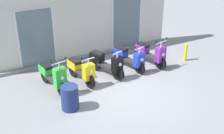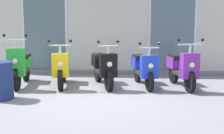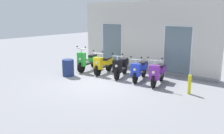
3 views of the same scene
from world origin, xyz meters
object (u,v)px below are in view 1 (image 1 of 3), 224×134
(scooter_green, at_px, (53,76))
(scooter_blue, at_px, (129,57))
(scooter_black, at_px, (106,63))
(trash_bin, at_px, (70,98))
(scooter_purple, at_px, (151,53))
(curb_bollard, at_px, (186,52))
(scooter_yellow, at_px, (81,70))

(scooter_green, xyz_separation_m, scooter_blue, (3.01, 0.16, -0.03))
(scooter_blue, bearing_deg, scooter_black, -177.21)
(scooter_black, distance_m, trash_bin, 2.44)
(scooter_black, bearing_deg, scooter_purple, -1.05)
(curb_bollard, distance_m, trash_bin, 5.42)
(scooter_blue, height_order, curb_bollard, scooter_blue)
(scooter_yellow, bearing_deg, curb_bollard, -4.01)
(curb_bollard, bearing_deg, trash_bin, -168.52)
(trash_bin, bearing_deg, scooter_green, 93.13)
(scooter_green, xyz_separation_m, scooter_yellow, (1.02, 0.04, -0.04))
(scooter_yellow, relative_size, curb_bollard, 2.21)
(scooter_blue, bearing_deg, curb_bollard, -10.04)
(scooter_yellow, distance_m, trash_bin, 1.68)
(scooter_black, bearing_deg, curb_bollard, -6.32)
(scooter_blue, height_order, trash_bin, scooter_blue)
(scooter_black, relative_size, curb_bollard, 2.30)
(scooter_black, bearing_deg, scooter_yellow, -176.29)
(scooter_green, height_order, curb_bollard, scooter_green)
(scooter_black, xyz_separation_m, scooter_blue, (0.98, 0.05, -0.00))
(scooter_yellow, xyz_separation_m, trash_bin, (-0.95, -1.38, -0.07))
(scooter_green, relative_size, scooter_yellow, 1.08)
(scooter_yellow, xyz_separation_m, curb_bollard, (4.36, -0.31, -0.11))
(scooter_purple, bearing_deg, trash_bin, -159.85)
(scooter_black, height_order, scooter_blue, scooter_black)
(scooter_blue, bearing_deg, scooter_yellow, -176.74)
(scooter_purple, xyz_separation_m, curb_bollard, (1.45, -0.34, -0.14))
(scooter_yellow, height_order, trash_bin, scooter_yellow)
(scooter_blue, xyz_separation_m, scooter_purple, (0.92, -0.08, 0.01))
(scooter_black, distance_m, scooter_purple, 1.90)
(scooter_green, bearing_deg, curb_bollard, -2.78)
(scooter_green, relative_size, curb_bollard, 2.40)
(trash_bin, bearing_deg, scooter_blue, 26.99)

